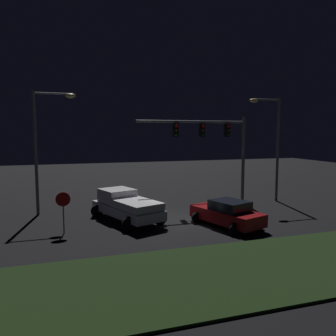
% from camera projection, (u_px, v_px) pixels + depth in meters
% --- Properties ---
extents(ground_plane, '(80.00, 80.00, 0.00)m').
position_uv_depth(ground_plane, '(174.00, 218.00, 21.05)').
color(ground_plane, black).
extents(grass_median, '(22.70, 5.85, 0.10)m').
position_uv_depth(grass_median, '(243.00, 270.00, 13.07)').
color(grass_median, black).
rests_on(grass_median, ground_plane).
extents(pickup_truck, '(4.06, 5.76, 1.80)m').
position_uv_depth(pickup_truck, '(125.00, 204.00, 20.53)').
color(pickup_truck, silver).
rests_on(pickup_truck, ground_plane).
extents(car_sedan, '(3.33, 4.74, 1.51)m').
position_uv_depth(car_sedan, '(227.00, 213.00, 19.28)').
color(car_sedan, maroon).
rests_on(car_sedan, ground_plane).
extents(traffic_signal_gantry, '(8.32, 0.56, 6.50)m').
position_uv_depth(traffic_signal_gantry, '(214.00, 139.00, 24.48)').
color(traffic_signal_gantry, slate).
rests_on(traffic_signal_gantry, ground_plane).
extents(street_lamp_left, '(2.69, 0.44, 7.96)m').
position_uv_depth(street_lamp_left, '(44.00, 137.00, 21.65)').
color(street_lamp_left, slate).
rests_on(street_lamp_left, ground_plane).
extents(street_lamp_right, '(2.67, 0.44, 7.95)m').
position_uv_depth(street_lamp_right, '(272.00, 137.00, 25.81)').
color(street_lamp_right, slate).
rests_on(street_lamp_right, ground_plane).
extents(stop_sign, '(0.76, 0.08, 2.23)m').
position_uv_depth(stop_sign, '(63.00, 205.00, 17.75)').
color(stop_sign, slate).
rests_on(stop_sign, ground_plane).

